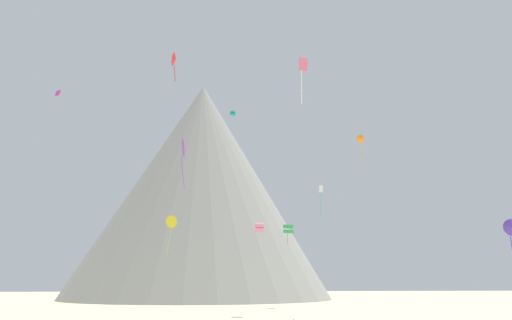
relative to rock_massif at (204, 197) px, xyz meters
name	(u,v)px	position (x,y,z in m)	size (l,w,h in m)	color
rock_massif	(204,197)	(0.00, 0.00, 0.00)	(89.60, 89.60, 56.96)	gray
kite_yellow_low	(171,222)	(-4.94, -55.52, -13.39)	(1.64, 1.27, 5.98)	yellow
kite_orange_high	(361,140)	(27.79, -45.13, 3.29)	(1.50, 0.57, 5.85)	orange
kite_white_mid	(321,194)	(20.60, -42.96, -6.44)	(0.73, 0.57, 5.39)	white
kite_teal_high	(233,113)	(4.55, -43.74, 7.88)	(1.04, 1.03, 0.86)	teal
kite_magenta_high	(58,93)	(-22.28, -56.60, 5.43)	(0.89, 0.81, 0.99)	#D1339E
kite_rainbow_mid	(303,69)	(8.85, -83.80, -1.64)	(0.91, 0.45, 4.75)	#E5668C
kite_indigo_low	(512,228)	(28.85, -83.47, -16.76)	(1.66, 0.77, 4.70)	#5138B2
kite_violet_mid	(184,148)	(-2.81, -71.50, -6.57)	(0.82, 2.24, 5.97)	purple
kite_pink_low	(260,228)	(7.22, -61.97, -14.67)	(1.46, 1.52, 1.31)	pink
kite_green_low	(288,229)	(14.60, -42.79, -12.78)	(1.74, 1.76, 3.35)	green
kite_red_high	(175,59)	(-4.03, -76.23, 2.37)	(0.79, 1.57, 3.49)	red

